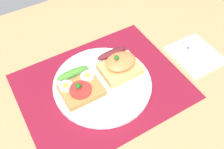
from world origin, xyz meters
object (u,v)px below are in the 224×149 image
Objects in this scene: sandwich_salmon at (119,64)px; napkin at (196,54)px; plate at (102,84)px; fork at (194,54)px; sandwich_egg_tomato at (79,86)px.

napkin is at bearing -13.28° from sandwich_salmon.
plate is 29.50cm from fork.
sandwich_salmon is at bearing 1.88° from sandwich_egg_tomato.
fork is at bearing -7.24° from plate.
sandwich_egg_tomato is 12.49cm from sandwich_salmon.
plate is 6.63cm from sandwich_egg_tomato.
fork is (35.46, -4.88, -2.29)cm from sandwich_egg_tomato.
plate reaches higher than fork.
plate is 2.58× the size of sandwich_egg_tomato.
napkin is 1.05× the size of fork.
sandwich_egg_tomato reaches higher than napkin.
napkin is (23.56, -5.56, -3.61)cm from sandwich_salmon.
plate is 7.08cm from sandwich_salmon.
sandwich_egg_tomato is 35.86cm from fork.
napkin is at bearing -7.61° from plate.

